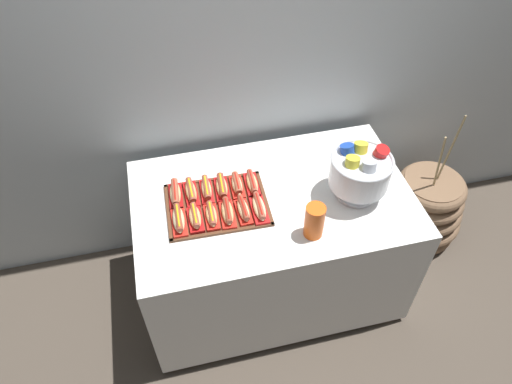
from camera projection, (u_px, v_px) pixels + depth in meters
name	position (u px, v px, depth m)	size (l,w,h in m)	color
ground_plane	(270.00, 283.00, 2.85)	(10.00, 10.00, 0.00)	#4C4238
back_wall	(247.00, 43.00, 2.26)	(6.00, 0.10, 2.60)	#B2BCC1
buffet_table	(271.00, 243.00, 2.55)	(1.36, 0.84, 0.77)	white
floor_vase	(424.00, 208.00, 2.96)	(0.49, 0.49, 0.90)	brown
serving_tray	(217.00, 205.00, 2.25)	(0.49, 0.37, 0.01)	#56331E
hot_dog_0	(179.00, 220.00, 2.14)	(0.07, 0.18, 0.06)	red
hot_dog_1	(195.00, 218.00, 2.15)	(0.07, 0.15, 0.06)	#B21414
hot_dog_2	(211.00, 215.00, 2.16)	(0.07, 0.16, 0.06)	red
hot_dog_3	(227.00, 213.00, 2.17)	(0.08, 0.17, 0.06)	red
hot_dog_4	(243.00, 210.00, 2.18)	(0.06, 0.16, 0.06)	red
hot_dog_5	(259.00, 208.00, 2.20)	(0.07, 0.18, 0.06)	red
hot_dog_6	(175.00, 194.00, 2.25)	(0.08, 0.17, 0.06)	#B21414
hot_dog_7	(191.00, 192.00, 2.26)	(0.06, 0.17, 0.06)	#B21414
hot_dog_8	(207.00, 190.00, 2.27)	(0.07, 0.16, 0.06)	red
hot_dog_9	(222.00, 187.00, 2.29)	(0.08, 0.17, 0.06)	#B21414
hot_dog_10	(237.00, 185.00, 2.30)	(0.07, 0.16, 0.06)	red
hot_dog_11	(252.00, 183.00, 2.31)	(0.07, 0.17, 0.06)	red
punch_bowl	(360.00, 170.00, 2.19)	(0.29, 0.29, 0.27)	silver
cup_stack	(314.00, 221.00, 2.07)	(0.09, 0.09, 0.17)	#EA5B19
donut	(347.00, 151.00, 2.50)	(0.12, 0.12, 0.03)	pink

